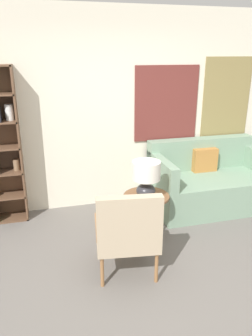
{
  "coord_description": "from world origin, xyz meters",
  "views": [
    {
      "loc": [
        -0.87,
        -2.37,
        2.13
      ],
      "look_at": [
        0.02,
        0.96,
        0.9
      ],
      "focal_mm": 35.0,
      "sensor_mm": 36.0,
      "label": 1
    }
  ],
  "objects_px": {
    "side_table": "(146,199)",
    "table_lamp": "(146,176)",
    "armchair": "(128,230)",
    "couch": "(208,183)"
  },
  "relations": [
    {
      "from": "couch",
      "to": "side_table",
      "type": "height_order",
      "value": "couch"
    },
    {
      "from": "armchair",
      "to": "table_lamp",
      "type": "height_order",
      "value": "table_lamp"
    },
    {
      "from": "armchair",
      "to": "table_lamp",
      "type": "relative_size",
      "value": 2.08
    },
    {
      "from": "side_table",
      "to": "table_lamp",
      "type": "bearing_deg",
      "value": -116.88
    },
    {
      "from": "couch",
      "to": "side_table",
      "type": "bearing_deg",
      "value": -153.91
    },
    {
      "from": "couch",
      "to": "table_lamp",
      "type": "xyz_separation_m",
      "value": [
        -1.16,
        -0.61,
        0.44
      ]
    },
    {
      "from": "table_lamp",
      "to": "couch",
      "type": "bearing_deg",
      "value": 27.75
    },
    {
      "from": "couch",
      "to": "table_lamp",
      "type": "height_order",
      "value": "table_lamp"
    },
    {
      "from": "armchair",
      "to": "side_table",
      "type": "distance_m",
      "value": 0.83
    },
    {
      "from": "couch",
      "to": "side_table",
      "type": "distance_m",
      "value": 1.26
    }
  ]
}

